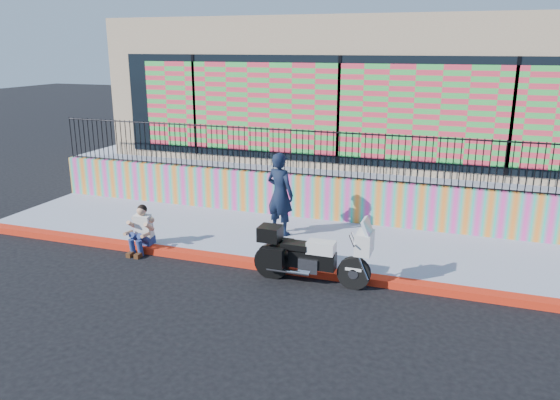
% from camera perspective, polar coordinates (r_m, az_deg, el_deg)
% --- Properties ---
extents(ground, '(90.00, 90.00, 0.00)m').
position_cam_1_polar(ground, '(11.33, 0.78, -7.48)').
color(ground, black).
rests_on(ground, ground).
extents(red_curb, '(16.00, 0.30, 0.15)m').
position_cam_1_polar(red_curb, '(11.30, 0.78, -7.13)').
color(red_curb, red).
rests_on(red_curb, ground).
extents(sidewalk, '(16.00, 3.00, 0.15)m').
position_cam_1_polar(sidewalk, '(12.77, 3.16, -4.39)').
color(sidewalk, '#8D94AA').
rests_on(sidewalk, ground).
extents(mural_wall, '(16.00, 0.20, 1.10)m').
position_cam_1_polar(mural_wall, '(14.05, 5.04, 0.15)').
color(mural_wall, '#E93D9F').
rests_on(mural_wall, sidewalk).
extents(metal_fence, '(15.80, 0.04, 1.20)m').
position_cam_1_polar(metal_fence, '(13.78, 5.16, 4.76)').
color(metal_fence, black).
rests_on(metal_fence, mural_wall).
extents(elevated_platform, '(16.00, 10.00, 1.25)m').
position_cam_1_polar(elevated_platform, '(18.91, 8.94, 3.88)').
color(elevated_platform, '#8D94AA').
rests_on(elevated_platform, ground).
extents(storefront_building, '(14.00, 8.06, 4.00)m').
position_cam_1_polar(storefront_building, '(18.34, 9.17, 11.79)').
color(storefront_building, tan).
rests_on(storefront_building, elevated_platform).
extents(police_motorcycle, '(2.29, 0.76, 1.43)m').
position_cam_1_polar(police_motorcycle, '(10.64, 3.17, -5.63)').
color(police_motorcycle, black).
rests_on(police_motorcycle, ground).
extents(police_officer, '(0.83, 0.67, 1.97)m').
position_cam_1_polar(police_officer, '(12.78, 0.01, 0.65)').
color(police_officer, black).
rests_on(police_officer, sidewalk).
extents(seated_man, '(0.54, 0.71, 1.06)m').
position_cam_1_polar(seated_man, '(12.55, -14.39, -3.44)').
color(seated_man, navy).
rests_on(seated_man, ground).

